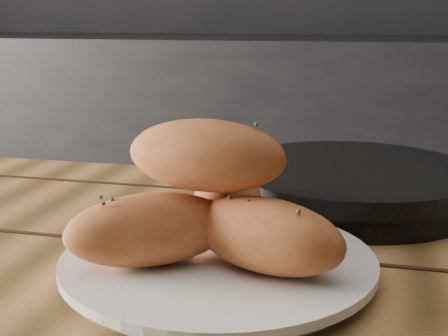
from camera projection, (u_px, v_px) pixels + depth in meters
counter at (238, 175)px, 2.07m from camera, size 2.80×0.60×0.90m
plate at (218, 264)px, 0.53m from camera, size 0.27×0.27×0.02m
bread_rolls at (212, 206)px, 0.52m from camera, size 0.24×0.21×0.12m
skillet at (352, 184)px, 0.74m from camera, size 0.43×0.30×0.05m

